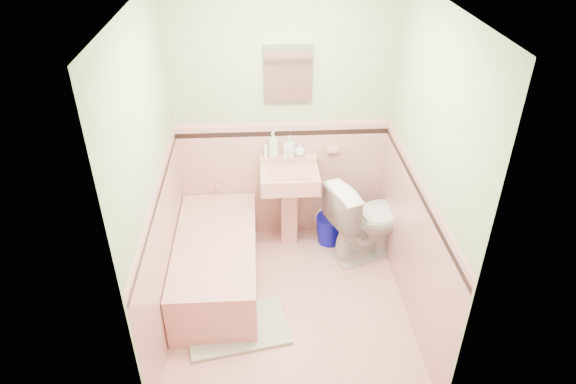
{
  "coord_description": "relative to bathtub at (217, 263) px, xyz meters",
  "views": [
    {
      "loc": [
        -0.21,
        -3.23,
        3.19
      ],
      "look_at": [
        0.0,
        0.25,
        1.0
      ],
      "focal_mm": 32.01,
      "sensor_mm": 36.0,
      "label": 1
    }
  ],
  "objects": [
    {
      "name": "wainscot_left",
      "position": [
        -0.36,
        -0.33,
        0.38
      ],
      "size": [
        0.0,
        2.2,
        2.2
      ],
      "primitive_type": "plane",
      "rotation": [
        1.57,
        0.0,
        1.57
      ],
      "color": "#DE9F94",
      "rests_on": "ground"
    },
    {
      "name": "soap_bottle_mid",
      "position": [
        0.7,
        0.71,
        0.78
      ],
      "size": [
        0.12,
        0.12,
        0.21
      ],
      "primitive_type": "imported",
      "rotation": [
        0.0,
        0.0,
        -0.4
      ],
      "color": "#B2B2B2",
      "rests_on": "sink"
    },
    {
      "name": "cap_left",
      "position": [
        -0.35,
        -0.33,
        1.0
      ],
      "size": [
        0.0,
        2.2,
        2.2
      ],
      "primitive_type": "plane",
      "rotation": [
        1.57,
        0.0,
        1.57
      ],
      "color": "#DB9E9A",
      "rests_on": "ground"
    },
    {
      "name": "wainscot_right",
      "position": [
        1.62,
        -0.33,
        0.38
      ],
      "size": [
        0.0,
        2.2,
        2.2
      ],
      "primitive_type": "plane",
      "rotation": [
        1.57,
        0.0,
        -1.57
      ],
      "color": "#DE9F94",
      "rests_on": "ground"
    },
    {
      "name": "accent_right",
      "position": [
        1.61,
        -0.33,
        0.89
      ],
      "size": [
        0.0,
        2.2,
        2.2
      ],
      "primitive_type": "plane",
      "rotation": [
        1.57,
        0.0,
        -1.57
      ],
      "color": "black",
      "rests_on": "ground"
    },
    {
      "name": "sink_faucet",
      "position": [
        0.68,
        0.67,
        0.72
      ],
      "size": [
        0.02,
        0.02,
        0.1
      ],
      "primitive_type": "cylinder",
      "color": "silver",
      "rests_on": "sink"
    },
    {
      "name": "wainscot_front",
      "position": [
        0.63,
        -1.42,
        0.38
      ],
      "size": [
        2.0,
        0.0,
        2.0
      ],
      "primitive_type": "plane",
      "rotation": [
        -1.57,
        0.0,
        0.0
      ],
      "color": "#DE9F94",
      "rests_on": "ground"
    },
    {
      "name": "cap_front",
      "position": [
        0.63,
        -1.41,
        0.99
      ],
      "size": [
        2.0,
        0.0,
        2.0
      ],
      "primitive_type": "plane",
      "rotation": [
        -1.57,
        0.0,
        0.0
      ],
      "color": "#DB9E9A",
      "rests_on": "ground"
    },
    {
      "name": "wainscot_back",
      "position": [
        0.63,
        0.76,
        0.38
      ],
      "size": [
        2.0,
        0.0,
        2.0
      ],
      "primitive_type": "plane",
      "rotation": [
        1.57,
        0.0,
        0.0
      ],
      "color": "#DE9F94",
      "rests_on": "ground"
    },
    {
      "name": "wall_front",
      "position": [
        0.63,
        -1.43,
        1.02
      ],
      "size": [
        2.5,
        0.0,
        2.5
      ],
      "primitive_type": "plane",
      "rotation": [
        -1.57,
        0.0,
        0.0
      ],
      "color": "beige",
      "rests_on": "ground"
    },
    {
      "name": "accent_back",
      "position": [
        0.63,
        0.75,
        0.9
      ],
      "size": [
        2.0,
        0.0,
        2.0
      ],
      "primitive_type": "plane",
      "rotation": [
        1.57,
        0.0,
        0.0
      ],
      "color": "black",
      "rests_on": "ground"
    },
    {
      "name": "bucket",
      "position": [
        1.09,
        0.55,
        -0.08
      ],
      "size": [
        0.37,
        0.37,
        0.29
      ],
      "primitive_type": null,
      "rotation": [
        0.0,
        0.0,
        0.37
      ],
      "color": "#0809A1",
      "rests_on": "floor"
    },
    {
      "name": "wall_back",
      "position": [
        0.63,
        0.77,
        1.02
      ],
      "size": [
        2.5,
        0.0,
        2.5
      ],
      "primitive_type": "plane",
      "rotation": [
        1.57,
        0.0,
        0.0
      ],
      "color": "beige",
      "rests_on": "ground"
    },
    {
      "name": "tub_faucet",
      "position": [
        0.0,
        0.72,
        0.41
      ],
      "size": [
        0.04,
        0.12,
        0.04
      ],
      "primitive_type": "cylinder",
      "rotation": [
        1.57,
        0.0,
        0.0
      ],
      "color": "silver",
      "rests_on": "wall_back"
    },
    {
      "name": "soap_bottle_right",
      "position": [
        0.79,
        0.71,
        0.74
      ],
      "size": [
        0.12,
        0.12,
        0.13
      ],
      "primitive_type": "imported",
      "rotation": [
        0.0,
        0.0,
        -0.25
      ],
      "color": "#B2B2B2",
      "rests_on": "sink"
    },
    {
      "name": "bath_mat",
      "position": [
        0.19,
        -0.58,
        -0.21
      ],
      "size": [
        0.88,
        0.67,
        0.03
      ],
      "primitive_type": "cube",
      "rotation": [
        0.0,
        0.0,
        0.18
      ],
      "color": "gray",
      "rests_on": "floor"
    },
    {
      "name": "bathtub",
      "position": [
        0.0,
        0.0,
        0.0
      ],
      "size": [
        0.7,
        1.5,
        0.45
      ],
      "primitive_type": "cube",
      "color": "tan",
      "rests_on": "floor"
    },
    {
      "name": "tube",
      "position": [
        0.47,
        0.71,
        0.74
      ],
      "size": [
        0.05,
        0.05,
        0.12
      ],
      "primitive_type": "cylinder",
      "rotation": [
        0.0,
        0.0,
        0.38
      ],
      "color": "white",
      "rests_on": "sink"
    },
    {
      "name": "wall_left",
      "position": [
        -0.37,
        -0.33,
        1.02
      ],
      "size": [
        0.0,
        2.5,
        2.5
      ],
      "primitive_type": "plane",
      "rotation": [
        1.57,
        0.0,
        1.57
      ],
      "color": "beige",
      "rests_on": "ground"
    },
    {
      "name": "ceiling",
      "position": [
        0.63,
        -0.33,
        2.27
      ],
      "size": [
        2.2,
        2.2,
        0.0
      ],
      "primitive_type": "plane",
      "rotation": [
        3.14,
        0.0,
        0.0
      ],
      "color": "white",
      "rests_on": "ground"
    },
    {
      "name": "cap_right",
      "position": [
        1.61,
        -0.33,
        1.0
      ],
      "size": [
        0.0,
        2.2,
        2.2
      ],
      "primitive_type": "plane",
      "rotation": [
        1.57,
        0.0,
        -1.57
      ],
      "color": "#DB9E9A",
      "rests_on": "ground"
    },
    {
      "name": "accent_front",
      "position": [
        0.63,
        -1.41,
        0.9
      ],
      "size": [
        2.0,
        0.0,
        2.0
      ],
      "primitive_type": "plane",
      "rotation": [
        -1.57,
        0.0,
        0.0
      ],
      "color": "black",
      "rests_on": "ground"
    },
    {
      "name": "accent_left",
      "position": [
        -0.35,
        -0.33,
        0.89
      ],
      "size": [
        0.0,
        2.2,
        2.2
      ],
      "primitive_type": "plane",
      "rotation": [
        1.57,
        0.0,
        1.57
      ],
      "color": "black",
      "rests_on": "ground"
    },
    {
      "name": "cap_back",
      "position": [
        0.63,
        0.75,
        0.99
      ],
      "size": [
        2.0,
        0.0,
        2.0
      ],
      "primitive_type": "plane",
      "rotation": [
        1.57,
        0.0,
        0.0
      ],
      "color": "#DB9E9A",
      "rests_on": "ground"
    },
    {
      "name": "toilet",
      "position": [
        1.43,
        0.34,
        0.18
      ],
      "size": [
        0.91,
        0.71,
        0.82
      ],
      "primitive_type": "imported",
      "rotation": [
        0.0,
        0.0,
        1.94
      ],
      "color": "white",
      "rests_on": "floor"
    },
    {
      "name": "floor",
      "position": [
        0.63,
        -0.33,
        -0.23
      ],
      "size": [
        2.2,
        2.2,
        0.0
      ],
      "primitive_type": "plane",
      "color": "#DB9A8F",
      "rests_on": "ground"
    },
    {
      "name": "soap_bottle_left",
      "position": [
        0.54,
        0.71,
        0.81
      ],
      "size": [
        0.13,
        0.13,
        0.26
      ],
      "primitive_type": "imported",
      "rotation": [
        0.0,
        0.0,
        -0.39
      ],
      "color": "#B2B2B2",
      "rests_on": "sink"
    },
    {
      "name": "shoe",
      "position": [
        0.19,
        -0.59,
        -0.16
      ],
      "size": [
        0.15,
        0.07,
        0.06
      ],
      "primitive_type": "cube",
      "rotation": [
        0.0,
        0.0,
        -0.03
      ],
      "color": "#BF1E59",
      "rests_on": "bath_mat"
    },
    {
      "name": "medicine_cabinet",
      "position": [
        0.68,
        0.74,
        1.47
      ],
      "size": [
        0.41,
        0.04,
        0.51
      ],
      "primitive_type": "cube",
      "color": "white",
      "rests_on": "wall_back"
    },
    {
      "name": "sink",
      "position": [
        0.68,
        0.53,
        0.2
      ],
      "size": [
        0.54,
        0.48,
        0.85
      ],
      "primitive_type": null,
      "color": "tan",
      "rests_on": "floor"
    },
    {
      "name": "wall_right",
      "position": [
        1.63,
        -0.33,
        1.02
      ],
      "size": [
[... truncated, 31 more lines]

